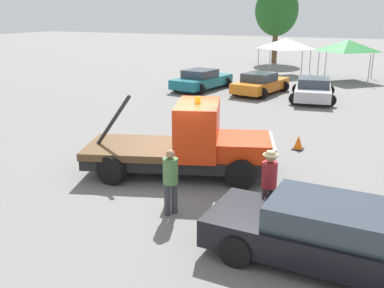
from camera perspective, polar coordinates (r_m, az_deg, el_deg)
name	(u,v)px	position (r m, az deg, el deg)	size (l,w,h in m)	color
ground_plane	(178,173)	(13.66, -1.90, -3.95)	(160.00, 160.00, 0.00)	slate
tow_truck	(189,145)	(13.29, -0.38, -0.11)	(6.19, 3.95, 2.51)	black
foreground_car	(336,236)	(9.16, 18.64, -11.56)	(5.38, 2.14, 1.34)	black
person_near_truck	(269,179)	(10.60, 10.26, -4.63)	(0.39, 0.39, 1.75)	#38383D
person_at_hood	(171,177)	(10.65, -2.88, -4.48)	(0.38, 0.38, 1.72)	#38383D
parked_car_teal	(202,80)	(28.54, 1.29, 8.56)	(3.00, 5.08, 1.34)	#196670
parked_car_orange	(260,84)	(27.32, 9.09, 7.96)	(2.97, 4.84, 1.34)	orange
parked_car_silver	(313,89)	(25.93, 15.85, 7.04)	(3.04, 5.01, 1.34)	#B7B7BC
canopy_tent_white	(286,43)	(36.12, 12.41, 12.97)	(3.50, 3.50, 2.93)	#9E9EA3
canopy_tent_green	(348,46)	(34.49, 20.09, 12.22)	(3.56, 3.56, 2.97)	#9E9EA3
tree_left	(277,11)	(44.90, 11.23, 17.04)	(4.23, 4.23, 7.55)	brown
traffic_cone	(298,143)	(16.42, 13.98, 0.14)	(0.40, 0.40, 0.55)	black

